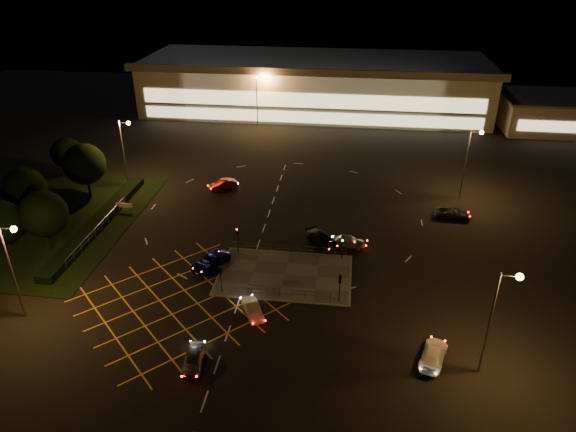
# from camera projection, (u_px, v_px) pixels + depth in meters

# --- Properties ---
(ground) EXTENTS (180.00, 180.00, 0.00)m
(ground) POSITION_uv_depth(u_px,v_px,m) (270.00, 264.00, 57.64)
(ground) COLOR black
(ground) RESTS_ON ground
(pedestrian_island) EXTENTS (14.00, 9.00, 0.12)m
(pedestrian_island) POSITION_uv_depth(u_px,v_px,m) (285.00, 275.00, 55.64)
(pedestrian_island) COLOR #4C4944
(pedestrian_island) RESTS_ON ground
(grass_verge) EXTENTS (18.00, 30.00, 0.08)m
(grass_verge) POSITION_uv_depth(u_px,v_px,m) (62.00, 223.00, 65.98)
(grass_verge) COLOR black
(grass_verge) RESTS_ON ground
(hedge) EXTENTS (2.00, 26.00, 1.00)m
(hedge) POSITION_uv_depth(u_px,v_px,m) (98.00, 222.00, 65.21)
(hedge) COLOR black
(hedge) RESTS_ON ground
(supermarket) EXTENTS (72.00, 26.50, 10.50)m
(supermarket) POSITION_uv_depth(u_px,v_px,m) (315.00, 84.00, 109.39)
(supermarket) COLOR beige
(supermarket) RESTS_ON ground
(retail_unit_a) EXTENTS (18.80, 14.80, 6.35)m
(retail_unit_a) POSITION_uv_depth(u_px,v_px,m) (550.00, 112.00, 98.29)
(retail_unit_a) COLOR beige
(retail_unit_a) RESTS_ON ground
(streetlight_sw) EXTENTS (1.78, 0.56, 10.03)m
(streetlight_sw) POSITION_uv_depth(u_px,v_px,m) (13.00, 259.00, 46.44)
(streetlight_sw) COLOR slate
(streetlight_sw) RESTS_ON ground
(streetlight_se) EXTENTS (1.78, 0.56, 10.03)m
(streetlight_se) POSITION_uv_depth(u_px,v_px,m) (498.00, 310.00, 40.03)
(streetlight_se) COLOR slate
(streetlight_se) RESTS_ON ground
(streetlight_nw) EXTENTS (1.78, 0.56, 10.03)m
(streetlight_nw) POSITION_uv_depth(u_px,v_px,m) (125.00, 144.00, 72.93)
(streetlight_nw) COLOR slate
(streetlight_nw) RESTS_ON ground
(streetlight_ne) EXTENTS (1.78, 0.56, 10.03)m
(streetlight_ne) POSITION_uv_depth(u_px,v_px,m) (470.00, 155.00, 69.36)
(streetlight_ne) COLOR slate
(streetlight_ne) RESTS_ON ground
(streetlight_far_left) EXTENTS (1.78, 0.56, 10.03)m
(streetlight_far_left) POSITION_uv_depth(u_px,v_px,m) (259.00, 94.00, 97.65)
(streetlight_far_left) COLOR slate
(streetlight_far_left) RESTS_ON ground
(streetlight_far_right) EXTENTS (1.78, 0.56, 10.03)m
(streetlight_far_right) POSITION_uv_depth(u_px,v_px,m) (473.00, 98.00, 94.97)
(streetlight_far_right) COLOR slate
(streetlight_far_right) RESTS_ON ground
(signal_sw) EXTENTS (0.28, 0.30, 3.15)m
(signal_sw) POSITION_uv_depth(u_px,v_px,m) (221.00, 274.00, 51.73)
(signal_sw) COLOR black
(signal_sw) RESTS_ON pedestrian_island
(signal_se) EXTENTS (0.28, 0.30, 3.15)m
(signal_se) POSITION_uv_depth(u_px,v_px,m) (340.00, 283.00, 50.40)
(signal_se) COLOR black
(signal_se) RESTS_ON pedestrian_island
(signal_nw) EXTENTS (0.28, 0.30, 3.15)m
(signal_nw) POSITION_uv_depth(u_px,v_px,m) (237.00, 235.00, 58.72)
(signal_nw) COLOR black
(signal_nw) RESTS_ON pedestrian_island
(signal_ne) EXTENTS (0.28, 0.30, 3.15)m
(signal_ne) POSITION_uv_depth(u_px,v_px,m) (342.00, 241.00, 57.39)
(signal_ne) COLOR black
(signal_ne) RESTS_ON pedestrian_island
(tree_a) EXTENTS (5.04, 5.04, 6.86)m
(tree_a) POSITION_uv_depth(u_px,v_px,m) (1.00, 222.00, 57.18)
(tree_a) COLOR black
(tree_a) RESTS_ON ground
(tree_b) EXTENTS (5.40, 5.40, 7.35)m
(tree_b) POSITION_uv_depth(u_px,v_px,m) (24.00, 189.00, 64.26)
(tree_b) COLOR black
(tree_b) RESTS_ON ground
(tree_c) EXTENTS (5.76, 5.76, 7.84)m
(tree_c) POSITION_uv_depth(u_px,v_px,m) (84.00, 164.00, 70.68)
(tree_c) COLOR black
(tree_c) RESTS_ON ground
(tree_d) EXTENTS (4.68, 4.68, 6.37)m
(tree_d) POSITION_uv_depth(u_px,v_px,m) (67.00, 153.00, 77.03)
(tree_d) COLOR black
(tree_d) RESTS_ON ground
(tree_e) EXTENTS (5.40, 5.40, 7.35)m
(tree_e) POSITION_uv_depth(u_px,v_px,m) (43.00, 214.00, 58.34)
(tree_e) COLOR black
(tree_e) RESTS_ON ground
(car_near_silver) EXTENTS (2.03, 4.11, 1.35)m
(car_near_silver) POSITION_uv_depth(u_px,v_px,m) (194.00, 358.00, 43.59)
(car_near_silver) COLOR #B9BDC1
(car_near_silver) RESTS_ON ground
(car_queue_white) EXTENTS (2.88, 3.91, 1.23)m
(car_queue_white) POSITION_uv_depth(u_px,v_px,m) (253.00, 309.00, 49.50)
(car_queue_white) COLOR silver
(car_queue_white) RESTS_ON ground
(car_left_blue) EXTENTS (4.32, 5.51, 1.39)m
(car_left_blue) POSITION_uv_depth(u_px,v_px,m) (210.00, 261.00, 56.82)
(car_left_blue) COLOR #0D0D4E
(car_left_blue) RESTS_ON ground
(car_far_dkgrey) EXTENTS (4.71, 5.01, 1.42)m
(car_far_dkgrey) POSITION_uv_depth(u_px,v_px,m) (322.00, 240.00, 60.93)
(car_far_dkgrey) COLOR black
(car_far_dkgrey) RESTS_ON ground
(car_right_silver) EXTENTS (4.09, 2.04, 1.34)m
(car_right_silver) POSITION_uv_depth(u_px,v_px,m) (349.00, 241.00, 60.74)
(car_right_silver) COLOR silver
(car_right_silver) RESTS_ON ground
(car_circ_red) EXTENTS (4.23, 3.61, 1.37)m
(car_circ_red) POSITION_uv_depth(u_px,v_px,m) (223.00, 184.00, 74.96)
(car_circ_red) COLOR maroon
(car_circ_red) RESTS_ON ground
(car_east_grey) EXTENTS (4.68, 2.28, 1.28)m
(car_east_grey) POSITION_uv_depth(u_px,v_px,m) (452.00, 213.00, 67.03)
(car_east_grey) COLOR black
(car_east_grey) RESTS_ON ground
(car_approach_white) EXTENTS (3.24, 5.00, 1.35)m
(car_approach_white) POSITION_uv_depth(u_px,v_px,m) (433.00, 354.00, 44.02)
(car_approach_white) COLOR silver
(car_approach_white) RESTS_ON ground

